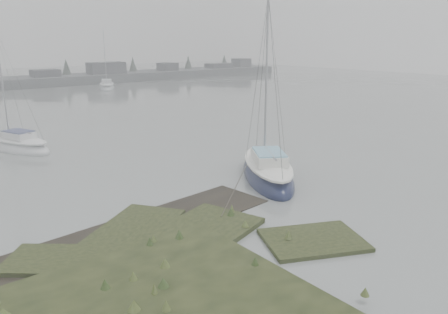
% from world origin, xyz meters
% --- Properties ---
extents(ground, '(160.00, 160.00, 0.00)m').
position_xyz_m(ground, '(0.00, 30.00, 0.00)').
color(ground, slate).
rests_on(ground, ground).
extents(far_shoreline, '(60.00, 8.00, 4.15)m').
position_xyz_m(far_shoreline, '(26.84, 61.90, 0.85)').
color(far_shoreline, '#4C4F51').
rests_on(far_shoreline, ground).
extents(sailboat_main, '(5.77, 7.23, 10.00)m').
position_xyz_m(sailboat_main, '(4.42, 5.94, 0.31)').
color(sailboat_main, '#111634').
rests_on(sailboat_main, ground).
extents(sailboat_white, '(3.97, 6.31, 8.46)m').
position_xyz_m(sailboat_white, '(-4.25, 20.70, 0.26)').
color(sailboat_white, silver).
rests_on(sailboat_white, ground).
extents(sailboat_far_b, '(4.56, 6.77, 9.13)m').
position_xyz_m(sailboat_far_b, '(15.57, 51.08, 0.28)').
color(sailboat_far_b, '#AFB3BA').
rests_on(sailboat_far_b, ground).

